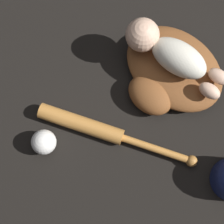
{
  "coord_description": "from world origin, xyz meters",
  "views": [
    {
      "loc": [
        -0.33,
        0.35,
        1.19
      ],
      "look_at": [
        -0.09,
        0.22,
        0.07
      ],
      "focal_mm": 60.0,
      "sensor_mm": 36.0,
      "label": 1
    }
  ],
  "objects_px": {
    "baseball_bat": "(97,129)",
    "baseball": "(44,142)",
    "baseball_glove": "(170,73)",
    "baby_figure": "(168,52)"
  },
  "relations": [
    {
      "from": "baseball_bat",
      "to": "baseball",
      "type": "xyz_separation_m",
      "value": [
        0.04,
        0.17,
        0.01
      ]
    },
    {
      "from": "baseball_bat",
      "to": "baseball_glove",
      "type": "bearing_deg",
      "value": -79.21
    },
    {
      "from": "baseball_glove",
      "to": "baseball_bat",
      "type": "relative_size",
      "value": 1.04
    },
    {
      "from": "baby_figure",
      "to": "baseball",
      "type": "distance_m",
      "value": 0.48
    },
    {
      "from": "baby_figure",
      "to": "baseball_bat",
      "type": "distance_m",
      "value": 0.33
    },
    {
      "from": "baseball_bat",
      "to": "baseball",
      "type": "relative_size",
      "value": 5.05
    },
    {
      "from": "baseball_glove",
      "to": "baseball",
      "type": "bearing_deg",
      "value": 92.43
    },
    {
      "from": "baseball",
      "to": "baseball_bat",
      "type": "bearing_deg",
      "value": -102.51
    },
    {
      "from": "baseball_glove",
      "to": "baseball",
      "type": "relative_size",
      "value": 5.24
    },
    {
      "from": "baseball_glove",
      "to": "baseball_bat",
      "type": "bearing_deg",
      "value": 100.79
    }
  ]
}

